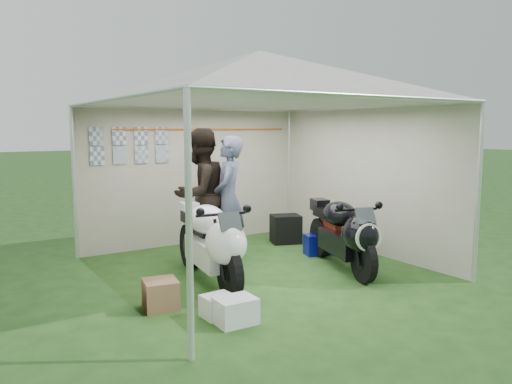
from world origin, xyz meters
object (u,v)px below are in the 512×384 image
Objects in this scene: paddock_stand at (319,244)px; motorcycle_black at (344,232)px; canopy_tent at (258,83)px; person_blue_jacket at (228,199)px; motorcycle_white at (211,240)px; equipment_box at (286,229)px; crate_2 at (218,306)px; person_dark_jacket at (200,195)px; crate_0 at (235,311)px; crate_1 at (161,294)px.

motorcycle_black is at bearing -107.51° from paddock_stand.
motorcycle_black is (0.97, -0.71, -2.03)m from canopy_tent.
person_blue_jacket reaches higher than motorcycle_black.
motorcycle_white is 1.18m from person_blue_jacket.
motorcycle_white is at bearing -2.98° from person_blue_jacket.
equipment_box is 1.52× the size of crate_2.
crate_0 is (-0.84, -2.44, -0.85)m from person_dark_jacket.
crate_0 is at bearing -99.49° from motorcycle_white.
person_blue_jacket is 2.22m from crate_1.
motorcycle_white is 1.21m from crate_2.
paddock_stand reaches higher than crate_2.
crate_0 is at bearing -142.12° from motorcycle_black.
motorcycle_black is 2.41m from crate_2.
crate_0 is 0.27m from crate_2.
motorcycle_white is 1.89m from motorcycle_black.
motorcycle_white reaches higher than motorcycle_black.
paddock_stand is 2.95m from crate_2.
person_dark_jacket is at bearing 116.00° from canopy_tent.
motorcycle_white is 4.90× the size of paddock_stand.
crate_0 is at bearing -59.61° from crate_1.
crate_2 is (-0.90, -2.19, -0.87)m from person_dark_jacket.
paddock_stand is at bearing 29.13° from crate_2.
person_dark_jacket is 6.18× the size of crate_2.
canopy_tent is at bearing 51.23° from person_blue_jacket.
person_blue_jacket is at bearing 147.96° from motorcycle_black.
motorcycle_black is 4.54× the size of paddock_stand.
motorcycle_white is 2.57m from equipment_box.
crate_0 is at bearing -146.01° from paddock_stand.
crate_2 is (-2.31, -0.57, -0.43)m from motorcycle_black.
equipment_box is at bearing 97.53° from motorcycle_black.
canopy_tent is 2.20m from motorcycle_white.
person_blue_jacket is at bearing 39.21° from crate_1.
canopy_tent is 14.05× the size of crate_0.
motorcycle_white is 6.53× the size of crate_2.
paddock_stand is at bearing 6.81° from canopy_tent.
canopy_tent is 2.72m from paddock_stand.
paddock_stand is 0.22× the size of person_dark_jacket.
person_dark_jacket is at bearing 155.94° from paddock_stand.
crate_2 is at bearing -150.87° from paddock_stand.
person_dark_jacket is (-0.44, 0.90, -1.59)m from canopy_tent.
crate_1 is at bearing -163.55° from paddock_stand.
equipment_box is (0.32, 1.80, -0.30)m from motorcycle_black.
crate_1 reaches higher than crate_2.
person_blue_jacket reaches higher than equipment_box.
motorcycle_black is (1.84, -0.45, -0.03)m from motorcycle_white.
equipment_box is 1.20× the size of crate_0.
person_dark_jacket is at bearing -173.82° from equipment_box.
canopy_tent is at bearing 24.92° from motorcycle_white.
person_dark_jacket is 2.52m from crate_2.
paddock_stand is 1.64m from person_blue_jacket.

